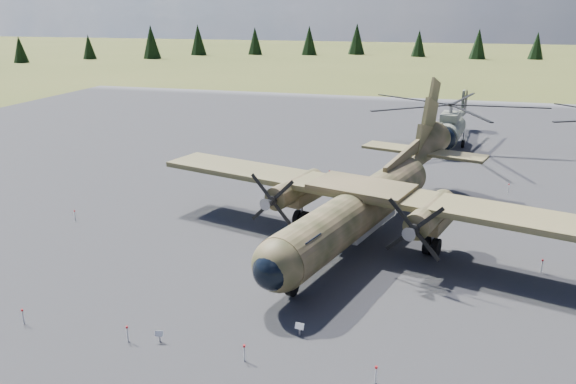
# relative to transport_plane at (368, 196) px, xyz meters

# --- Properties ---
(ground) EXTENTS (500.00, 500.00, 0.00)m
(ground) POSITION_rel_transport_plane_xyz_m (-5.33, -2.77, -3.02)
(ground) COLOR brown
(ground) RESTS_ON ground
(apron) EXTENTS (120.00, 120.00, 0.04)m
(apron) POSITION_rel_transport_plane_xyz_m (-5.33, 7.23, -3.02)
(apron) COLOR #5C5C61
(apron) RESTS_ON ground
(transport_plane) EXTENTS (31.55, 28.18, 10.51)m
(transport_plane) POSITION_rel_transport_plane_xyz_m (0.00, 0.00, 0.00)
(transport_plane) COLOR #3C3E21
(transport_plane) RESTS_ON ground
(helicopter_near) EXTENTS (23.39, 25.75, 5.31)m
(helicopter_near) POSITION_rel_transport_plane_xyz_m (5.52, 28.91, 0.75)
(helicopter_near) COLOR gray
(helicopter_near) RESTS_ON ground
(info_placard_left) EXTENTS (0.42, 0.26, 0.61)m
(info_placard_left) POSITION_rel_transport_plane_xyz_m (-7.83, -15.90, -2.61)
(info_placard_left) COLOR gray
(info_placard_left) RESTS_ON ground
(info_placard_right) EXTENTS (0.47, 0.25, 0.71)m
(info_placard_right) POSITION_rel_transport_plane_xyz_m (-1.41, -13.56, -2.55)
(info_placard_right) COLOR gray
(info_placard_right) RESTS_ON ground
(barrier_fence) EXTENTS (33.12, 29.62, 0.85)m
(barrier_fence) POSITION_rel_transport_plane_xyz_m (-5.79, -2.85, -2.51)
(barrier_fence) COLOR silver
(barrier_fence) RESTS_ON ground
(treeline) EXTENTS (340.50, 345.55, 10.96)m
(treeline) POSITION_rel_transport_plane_xyz_m (1.96, 5.77, 1.66)
(treeline) COLOR black
(treeline) RESTS_ON ground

